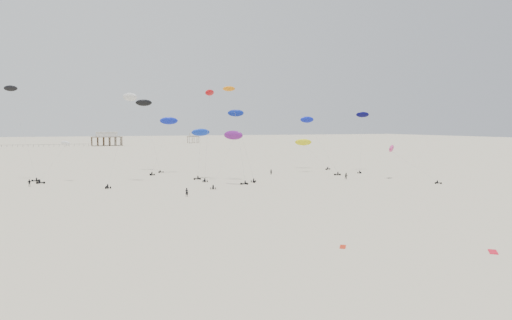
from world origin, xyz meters
name	(u,v)px	position (x,y,z in m)	size (l,w,h in m)	color
ground_plane	(161,159)	(0.00, 200.00, 0.00)	(900.00, 900.00, 0.00)	beige
pavilion_main	(107,140)	(-10.00, 350.00, 4.22)	(21.00, 13.00, 9.80)	brown
pavilion_small	(193,139)	(60.00, 380.00, 3.49)	(9.00, 7.00, 8.00)	brown
pier_fence	(26,146)	(-62.00, 350.00, 0.77)	(80.20, 0.20, 1.50)	black
rig_0	(397,153)	(44.40, 96.40, 7.26)	(7.00, 17.26, 16.05)	black
rig_1	(208,121)	(-4.32, 111.27, 15.88)	(4.88, 5.23, 24.18)	black
rig_2	(19,120)	(-50.29, 130.33, 16.03)	(8.77, 7.76, 25.35)	black
rig_3	(240,129)	(3.06, 107.32, 13.83)	(7.12, 8.18, 25.06)	black
rig_4	(362,124)	(49.72, 121.56, 14.93)	(9.75, 11.15, 20.14)	black
rig_5	(54,161)	(-42.00, 122.49, 5.67)	(8.91, 5.27, 11.18)	black
rig_6	(126,112)	(-24.81, 114.34, 17.97)	(10.04, 14.96, 24.40)	black
rig_7	(314,132)	(31.32, 119.58, 12.62)	(8.21, 11.52, 18.58)	black
rig_8	(200,140)	(-4.93, 117.15, 10.77)	(5.18, 3.70, 14.02)	black
rig_9	(238,130)	(2.40, 106.96, 13.53)	(4.48, 10.53, 19.22)	black
rig_10	(306,145)	(36.88, 135.62, 7.96)	(9.34, 10.71, 11.84)	black
rig_11	(146,110)	(-14.95, 145.83, 19.43)	(7.15, 10.01, 23.38)	black
rig_12	(166,128)	(-10.41, 135.64, 13.75)	(10.07, 7.39, 17.60)	black
rig_13	(230,142)	(-2.16, 99.41, 10.54)	(9.93, 8.47, 14.26)	black
spectator_0	(187,197)	(-16.33, 85.67, 0.00)	(0.76, 0.53, 2.10)	black
spectator_1	(346,179)	(31.91, 101.92, 0.00)	(1.00, 0.58, 2.05)	black
spectator_2	(29,186)	(-47.62, 116.17, 0.00)	(1.19, 0.64, 2.02)	black
spectator_3	(271,175)	(17.63, 120.58, 0.00)	(0.69, 0.47, 1.89)	black
grounded_kite_a	(493,252)	(6.26, 28.31, 0.00)	(2.20, 0.90, 0.08)	red
grounded_kite_b	(343,247)	(-8.76, 36.87, 0.00)	(1.80, 0.70, 0.07)	red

